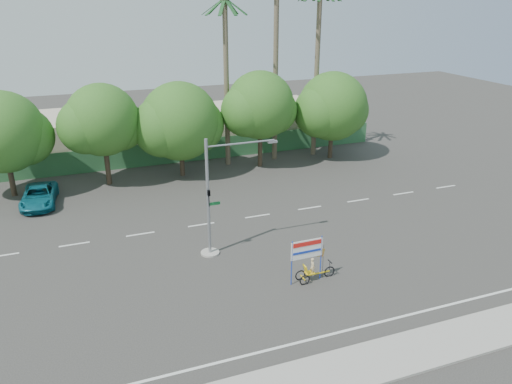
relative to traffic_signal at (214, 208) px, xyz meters
name	(u,v)px	position (x,y,z in m)	size (l,w,h in m)	color
ground	(275,279)	(2.20, -3.98, -2.92)	(120.00, 120.00, 0.00)	#33302D
sidewalk_near	(346,370)	(2.20, -11.48, -2.86)	(50.00, 2.40, 0.12)	gray
fence	(184,151)	(2.20, 17.52, -1.92)	(38.00, 0.08, 2.00)	#336B3D
building_left	(65,138)	(-7.80, 22.02, -0.92)	(12.00, 8.00, 4.00)	beige
building_right	(251,124)	(10.20, 22.02, -1.12)	(14.00, 8.00, 3.60)	beige
tree_far_left	(2,135)	(-11.85, 14.02, 1.84)	(7.14, 6.00, 7.96)	#473828
tree_left	(102,123)	(-4.85, 14.02, 2.14)	(6.66, 5.60, 8.07)	#473828
tree_center	(179,124)	(1.14, 14.02, 1.55)	(7.62, 6.40, 7.85)	#473828
tree_right	(260,108)	(8.15, 14.02, 2.32)	(6.90, 5.80, 8.36)	#473828
tree_far_right	(332,108)	(15.15, 14.02, 1.73)	(7.38, 6.20, 7.94)	#473828
palm_tall	(276,42)	(10.20, 15.52, 7.55)	(3.73, 3.79, 17.45)	#70604C
palm_mid	(317,53)	(14.20, 15.52, 6.48)	(3.73, 3.79, 15.45)	#70604C
palm_short	(226,63)	(5.70, 15.52, 5.94)	(3.73, 3.79, 14.45)	#70604C
traffic_signal	(214,208)	(0.00, 0.00, 0.00)	(4.72, 1.10, 7.00)	gray
trike_billboard	(311,263)	(3.90, -4.74, -1.87)	(2.64, 0.61, 2.59)	black
pickup_truck	(39,196)	(-9.91, 11.43, -2.23)	(2.28, 4.95, 1.37)	#106375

